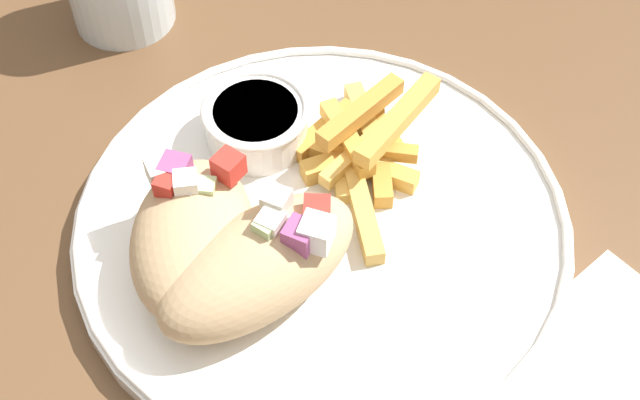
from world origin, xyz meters
name	(u,v)px	position (x,y,z in m)	size (l,w,h in m)	color
table	(314,306)	(0.00, 0.00, 0.63)	(1.12, 1.12, 0.71)	brown
napkin	(581,380)	(0.01, -0.18, 0.71)	(0.18, 0.13, 0.00)	silver
plate	(320,223)	(0.01, 0.00, 0.72)	(0.32, 0.32, 0.02)	white
pita_sandwich_near	(263,266)	(-0.05, 0.00, 0.75)	(0.15, 0.10, 0.06)	tan
pita_sandwich_far	(192,235)	(-0.06, 0.04, 0.75)	(0.14, 0.12, 0.06)	tan
fries_pile	(362,147)	(0.07, 0.01, 0.73)	(0.13, 0.10, 0.04)	#E5B251
sauce_ramekin	(256,121)	(0.04, 0.08, 0.74)	(0.07, 0.07, 0.03)	white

